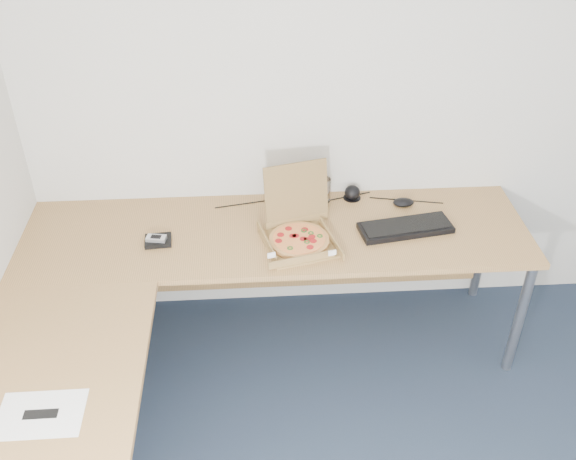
{
  "coord_description": "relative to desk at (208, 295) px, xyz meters",
  "views": [
    {
      "loc": [
        -0.61,
        -1.22,
        2.59
      ],
      "look_at": [
        -0.45,
        1.28,
        0.82
      ],
      "focal_mm": 40.62,
      "sensor_mm": 36.0,
      "label": 1
    }
  ],
  "objects": [
    {
      "name": "keyboard",
      "position": [
        0.96,
        0.39,
        0.04
      ],
      "size": [
        0.48,
        0.24,
        0.03
      ],
      "primitive_type": "cube",
      "rotation": [
        0.0,
        0.0,
        0.16
      ],
      "color": "black",
      "rests_on": "desk"
    },
    {
      "name": "room_shell",
      "position": [
        0.82,
        -0.97,
        0.55
      ],
      "size": [
        3.5,
        3.5,
        2.5
      ],
      "primitive_type": null,
      "color": "beige",
      "rests_on": "ground"
    },
    {
      "name": "dome_speaker",
      "position": [
        0.74,
        0.71,
        0.07
      ],
      "size": [
        0.09,
        0.09,
        0.08
      ],
      "primitive_type": "ellipsoid",
      "color": "black",
      "rests_on": "desk"
    },
    {
      "name": "phone",
      "position": [
        -0.26,
        0.36,
        0.06
      ],
      "size": [
        0.1,
        0.06,
        0.02
      ],
      "primitive_type": "cube",
      "rotation": [
        0.0,
        0.0,
        -0.17
      ],
      "color": "#B2B5BA",
      "rests_on": "wallet"
    },
    {
      "name": "wallet",
      "position": [
        -0.25,
        0.37,
        0.04
      ],
      "size": [
        0.13,
        0.11,
        0.02
      ],
      "primitive_type": "cube",
      "rotation": [
        0.0,
        0.0,
        0.08
      ],
      "color": "black",
      "rests_on": "desk"
    },
    {
      "name": "drinking_glass",
      "position": [
        0.58,
        0.69,
        0.1
      ],
      "size": [
        0.08,
        0.08,
        0.13
      ],
      "primitive_type": "cylinder",
      "color": "white",
      "rests_on": "desk"
    },
    {
      "name": "pizza_box",
      "position": [
        0.43,
        0.33,
        0.07
      ],
      "size": [
        0.32,
        0.38,
        0.33
      ],
      "rotation": [
        0.0,
        0.0,
        0.25
      ],
      "color": "olive",
      "rests_on": "desk"
    },
    {
      "name": "cable_bundle",
      "position": [
        0.59,
        0.68,
        0.03
      ],
      "size": [
        0.58,
        0.12,
        0.01
      ],
      "primitive_type": null,
      "rotation": [
        0.0,
        0.0,
        0.14
      ],
      "color": "black",
      "rests_on": "desk"
    },
    {
      "name": "paper_sheet",
      "position": [
        -0.57,
        -0.64,
        0.03
      ],
      "size": [
        0.3,
        0.22,
        0.0
      ],
      "primitive_type": "cube",
      "rotation": [
        0.0,
        0.0,
        0.01
      ],
      "color": "white",
      "rests_on": "desk"
    },
    {
      "name": "mouse",
      "position": [
        1.0,
        0.62,
        0.05
      ],
      "size": [
        0.12,
        0.1,
        0.04
      ],
      "primitive_type": "ellipsoid",
      "rotation": [
        0.0,
        0.0,
        0.23
      ],
      "color": "black",
      "rests_on": "desk"
    },
    {
      "name": "desk",
      "position": [
        0.0,
        0.0,
        0.0
      ],
      "size": [
        2.5,
        2.2,
        0.73
      ],
      "color": "#AA7C45",
      "rests_on": "ground"
    }
  ]
}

